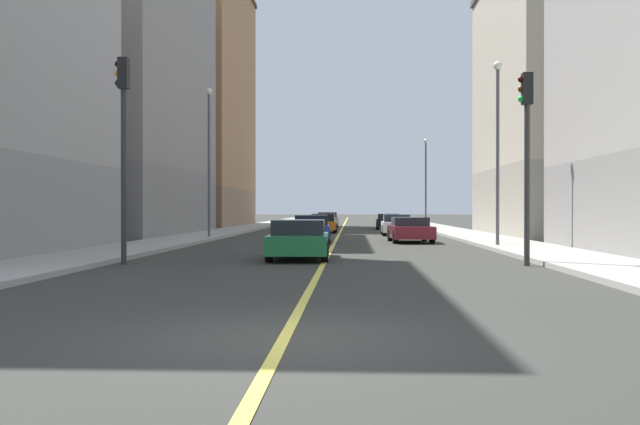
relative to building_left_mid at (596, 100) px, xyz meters
The scene contains 19 objects.
ground_plane 38.35m from the building_left_mid, 114.01° to the right, with size 400.00×400.00×0.00m, color #32332E.
sidewalk_left 18.38m from the building_left_mid, 116.97° to the left, with size 3.06×168.00×0.15m, color #9E9B93.
sidewalk_right 28.47m from the building_left_mid, 147.33° to the left, with size 3.06×168.00×0.15m, color #9E9B93.
lane_center_stripe 22.70m from the building_left_mid, 135.96° to the left, with size 0.16×154.00×0.01m, color #E5D14C.
building_left_mid is the anchor object (origin of this frame).
building_right_midblock 30.56m from the building_left_mid, behind, with size 12.25×18.94×19.70m.
building_right_distant 37.81m from the building_left_mid, 144.12° to the left, with size 12.25×19.75×22.97m.
traffic_light_left_near 24.80m from the building_left_mid, 112.81° to the right, with size 0.40×0.32×5.49m.
traffic_light_right_near 31.10m from the building_left_mid, 133.17° to the right, with size 0.40×0.32×6.03m.
street_lamp_left_near 16.14m from the building_left_mid, 122.32° to the right, with size 0.36×0.36×7.54m.
street_lamp_right_near 22.85m from the building_left_mid, 167.26° to the right, with size 0.36×0.36×7.94m.
street_lamp_left_far 18.10m from the building_left_mid, 118.39° to the left, with size 0.36×0.36×7.17m.
car_silver 27.26m from the building_left_mid, 129.27° to the left, with size 1.98×4.30×1.32m.
car_blue 19.88m from the building_left_mid, 152.66° to the right, with size 1.93×4.54×1.32m.
car_orange 18.91m from the building_left_mid, 160.36° to the left, with size 1.79×3.93×1.29m.
car_white 13.92m from the building_left_mid, behind, with size 1.85×4.23×1.28m.
car_maroon 15.98m from the building_left_mid, 145.14° to the right, with size 2.05×4.57×1.21m.
car_black 20.10m from the building_left_mid, 128.11° to the left, with size 2.07×4.58×1.23m.
car_green 26.76m from the building_left_mid, 128.87° to the right, with size 2.00×4.43×1.27m.
Camera 1 is at (0.85, -8.94, 1.63)m, focal length 40.44 mm.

